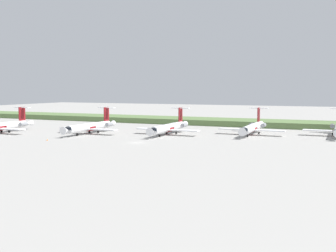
% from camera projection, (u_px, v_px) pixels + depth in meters
% --- Properties ---
extents(ground_plane, '(500.00, 500.00, 0.00)m').
position_uv_depth(ground_plane, '(175.00, 133.00, 146.12)').
color(ground_plane, '#9E9B96').
extents(grass_berm, '(320.00, 20.00, 2.45)m').
position_uv_depth(grass_berm, '(208.00, 121.00, 181.56)').
color(grass_berm, '#597542').
rests_on(grass_berm, ground).
extents(regional_jet_nearest, '(22.81, 31.00, 9.00)m').
position_uv_depth(regional_jet_nearest, '(1.00, 126.00, 144.89)').
color(regional_jet_nearest, white).
rests_on(regional_jet_nearest, ground).
extents(regional_jet_second, '(22.81, 31.00, 9.00)m').
position_uv_depth(regional_jet_second, '(91.00, 126.00, 143.19)').
color(regional_jet_second, white).
rests_on(regional_jet_second, ground).
extents(regional_jet_third, '(22.81, 31.00, 9.00)m').
position_uv_depth(regional_jet_third, '(169.00, 127.00, 140.25)').
color(regional_jet_third, white).
rests_on(regional_jet_third, ground).
extents(regional_jet_fourth, '(22.81, 31.00, 9.00)m').
position_uv_depth(regional_jet_fourth, '(253.00, 127.00, 139.81)').
color(regional_jet_fourth, white).
rests_on(regional_jet_fourth, ground).
extents(safety_cone_front_marker, '(0.44, 0.44, 0.55)m').
position_uv_depth(safety_cone_front_marker, '(47.00, 140.00, 123.81)').
color(safety_cone_front_marker, orange).
rests_on(safety_cone_front_marker, ground).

